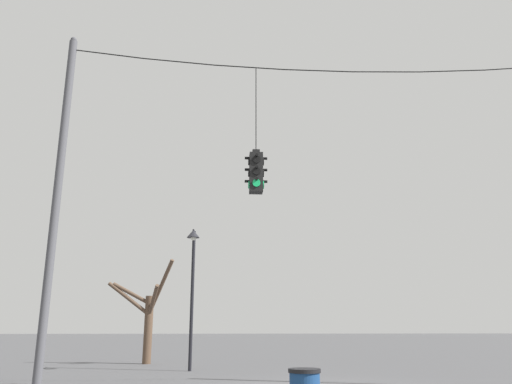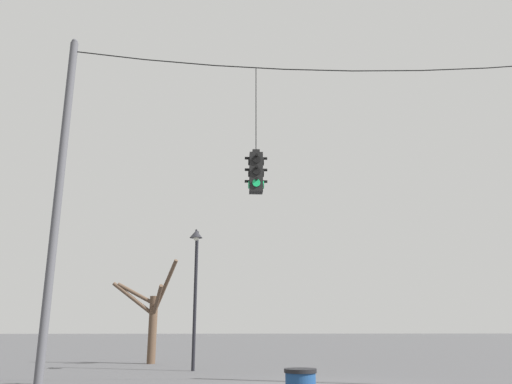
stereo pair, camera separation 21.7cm
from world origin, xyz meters
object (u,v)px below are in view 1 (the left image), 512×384
object	(u,v)px
utility_pole_left	(56,200)
bare_tree	(147,316)
traffic_light_over_intersection	(256,172)
street_lamp	(193,266)

from	to	relation	value
utility_pole_left	bare_tree	distance (m)	10.01
utility_pole_left	bare_tree	bearing A→B (deg)	84.26
traffic_light_over_intersection	bare_tree	distance (m)	10.96
utility_pole_left	street_lamp	bearing A→B (deg)	62.81
utility_pole_left	bare_tree	size ratio (longest dim) A/B	2.16
street_lamp	utility_pole_left	bearing A→B (deg)	-117.19
utility_pole_left	traffic_light_over_intersection	world-z (taller)	utility_pole_left
street_lamp	bare_tree	distance (m)	4.56
utility_pole_left	traffic_light_over_intersection	distance (m)	5.01
utility_pole_left	street_lamp	xyz separation A→B (m)	(3.04, 5.92, -0.93)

